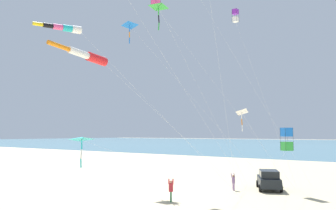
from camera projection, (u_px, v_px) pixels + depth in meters
name	position (u px, v px, depth m)	size (l,w,h in m)	color
ground_plane	(170.00, 194.00, 30.30)	(600.00, 600.00, 0.00)	#C6B58C
parked_car	(269.00, 180.00, 32.45)	(4.67, 3.59, 1.85)	black
cooler_box	(280.00, 185.00, 34.20)	(0.62, 0.42, 0.42)	white
person_adult_flyer	(171.00, 189.00, 26.75)	(0.65, 0.62, 1.82)	#3D7F51
person_child_green_jacket	(233.00, 181.00, 32.07)	(0.56, 0.56, 1.58)	#8E6B9E
kite_delta_white_trailing	(242.00, 113.00, 27.63)	(9.89, 1.05, 7.32)	white
kite_windsock_striped_overhead	(87.00, 56.00, 26.28)	(16.06, 7.16, 11.72)	red
kite_delta_long_streamer_right	(130.00, 26.00, 38.77)	(7.16, 14.25, 17.89)	blue
kite_delta_blue_topmost	(82.00, 140.00, 23.44)	(15.78, 2.32, 5.17)	#1EB7C6
kite_box_purple_drifting	(287.00, 139.00, 30.72)	(6.91, 5.43, 5.83)	blue
kite_windsock_small_distant	(65.00, 28.00, 24.89)	(14.43, 8.61, 13.27)	white
kite_box_orange_high_right	(236.00, 16.00, 33.57)	(4.49, 4.44, 17.46)	purple
kite_delta_long_streamer_left	(159.00, 8.00, 30.35)	(11.69, 4.03, 16.75)	green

